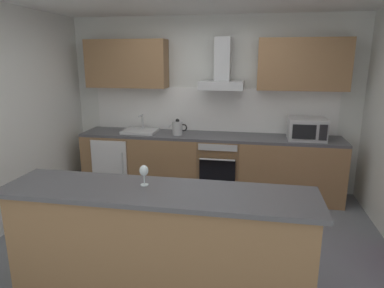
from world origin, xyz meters
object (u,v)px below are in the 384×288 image
Objects in this scene: oven at (219,165)px; microwave at (307,129)px; sink at (140,131)px; range_hood at (222,73)px; refrigerator at (117,161)px; kettle at (178,128)px; wine_glass at (144,171)px.

microwave is (1.19, -0.03, 0.59)m from oven.
range_hood is (1.21, 0.12, 0.86)m from sink.
refrigerator is 1.70× the size of sink.
sink reaches higher than oven.
range_hood is at bearing 4.70° from refrigerator.
refrigerator is 1.15m from kettle.
microwave reaches higher than oven.
oven is at bearing 78.94° from wine_glass.
refrigerator is 1.70× the size of microwave.
sink reaches higher than wine_glass.
kettle is at bearing -179.82° from microwave.
sink reaches higher than refrigerator.
wine_glass is at bearing -84.79° from kettle.
refrigerator is 2.87m from microwave.
refrigerator is at bearing -178.04° from sink.
microwave is 2.40m from sink.
oven is 2.77× the size of kettle.
refrigerator is at bearing 178.20° from kettle.
range_hood is at bearing 79.55° from wine_glass.
oven is at bearing -0.52° from sink.
microwave is at bearing -0.93° from sink.
microwave is at bearing -7.52° from range_hood.
range_hood is (0.62, 0.16, 0.78)m from kettle.
oven is 1.33m from range_hood.
microwave is at bearing 53.00° from wine_glass.
oven is 4.50× the size of wine_glass.
range_hood is at bearing 5.60° from sink.
oven is 0.94× the size of refrigerator.
refrigerator is at bearing 179.49° from microwave.
kettle reaches higher than oven.
wine_glass is at bearing -100.45° from range_hood.
kettle reaches higher than wine_glass.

